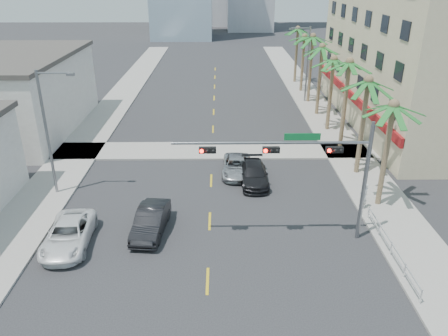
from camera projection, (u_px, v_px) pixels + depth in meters
The scene contains 22 objects.
sidewalk_right at pixel (351, 159), 37.52m from camera, with size 4.00×120.00×0.15m, color gray.
sidewalk_left at pixel (72, 160), 37.28m from camera, with size 4.00×120.00×0.15m, color gray.
sidewalk_cross at pixel (212, 151), 39.22m from camera, with size 80.00×4.00×0.15m, color gray.
building_right at pixel (432, 51), 43.67m from camera, with size 15.25×28.00×15.00m.
building_left_far at pixel (15, 95), 43.04m from camera, with size 11.00×18.00×7.20m, color beige.
traffic_signal_mast at pixel (311, 162), 24.43m from camera, with size 11.12×0.54×7.20m.
palm_tree_0 at pixel (394, 106), 27.34m from camera, with size 4.80×4.80×7.80m.
palm_tree_1 at pixel (368, 82), 31.93m from camera, with size 4.80×4.80×8.16m.
palm_tree_2 at pixel (350, 63), 36.52m from camera, with size 4.80×4.80×8.52m.
palm_tree_3 at pixel (334, 60), 41.55m from camera, with size 4.80×4.80×7.80m.
palm_tree_4 at pixel (322, 47), 46.14m from camera, with size 4.80×4.80×8.16m.
palm_tree_5 at pixel (313, 37), 50.73m from camera, with size 4.80×4.80×8.52m.
palm_tree_6 at pixel (304, 37), 55.76m from camera, with size 4.80×4.80×7.80m.
palm_tree_7 at pixel (298, 29), 60.35m from camera, with size 4.80×4.80×8.16m.
streetlight_left at pixel (49, 128), 29.77m from camera, with size 2.55×0.25×9.00m.
streetlight_right at pixel (306, 61), 51.85m from camera, with size 2.55×0.25×9.00m.
guardrail at pixel (391, 247), 24.51m from camera, with size 0.08×8.08×1.00m.
car_parked_far at pixel (69, 234), 25.56m from camera, with size 2.45×5.32×1.48m, color white.
car_lane_left at pixel (151, 221), 26.86m from camera, with size 1.66×4.75×1.57m, color black.
car_lane_center at pixel (236, 166), 34.66m from camera, with size 2.19×4.75×1.32m, color #B1B2B6.
car_lane_right at pixel (254, 174), 33.17m from camera, with size 2.01×4.93×1.43m, color black.
pedestrian at pixel (363, 196), 29.22m from camera, with size 0.68×0.45×1.87m, color white.
Camera 1 is at (0.66, -14.38, 14.84)m, focal length 35.00 mm.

